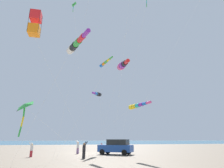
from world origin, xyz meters
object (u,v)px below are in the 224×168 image
(kite_windsock_orange_high_right, at_px, (105,63))
(person_adult_flyer, at_px, (78,146))
(kite_windsock_magenta_far_left, at_px, (75,45))
(kite_delta_blue_topmost, at_px, (74,6))
(parked_car, at_px, (116,147))
(kite_delta_red_high_left, at_px, (24,106))
(kite_windsock_striped_overhead, at_px, (137,106))
(person_child_grey_jacket, at_px, (32,149))
(kite_box_long_streamer_right, at_px, (35,23))
(cooler_box, at_px, (107,152))
(kite_windsock_long_streamer_left, at_px, (123,65))
(person_child_green_jacket, at_px, (102,146))
(person_bystander_far, at_px, (84,149))
(kite_windsock_checkered_midright, at_px, (98,94))

(kite_windsock_orange_high_right, bearing_deg, person_adult_flyer, 49.18)
(kite_windsock_magenta_far_left, distance_m, kite_delta_blue_topmost, 17.16)
(parked_car, height_order, kite_delta_red_high_left, kite_delta_red_high_left)
(kite_windsock_striped_overhead, bearing_deg, parked_car, 7.26)
(person_child_grey_jacket, relative_size, kite_box_long_streamer_right, 0.14)
(person_child_grey_jacket, relative_size, kite_windsock_orange_high_right, 0.12)
(parked_car, distance_m, kite_windsock_striped_overhead, 7.40)
(cooler_box, bearing_deg, kite_windsock_long_streamer_left, -179.10)
(person_child_green_jacket, bearing_deg, parked_car, -178.18)
(kite_delta_blue_topmost, bearing_deg, person_adult_flyer, -27.52)
(kite_delta_red_high_left, bearing_deg, kite_windsock_long_streamer_left, -65.73)
(person_adult_flyer, bearing_deg, person_bystander_far, -177.07)
(cooler_box, bearing_deg, kite_delta_blue_topmost, 122.47)
(cooler_box, bearing_deg, person_child_grey_jacket, 114.01)
(cooler_box, xyz_separation_m, kite_windsock_checkered_midright, (-0.43, 1.58, 8.16))
(cooler_box, xyz_separation_m, kite_windsock_magenta_far_left, (-15.29, 5.34, 7.84))
(cooler_box, xyz_separation_m, kite_delta_red_high_left, (-12.22, 8.76, 3.99))
(kite_windsock_magenta_far_left, xyz_separation_m, kite_delta_red_high_left, (3.07, 3.42, -3.86))
(kite_delta_blue_topmost, bearing_deg, kite_windsock_striped_overhead, -125.15)
(person_child_green_jacket, height_order, kite_delta_blue_topmost, kite_delta_blue_topmost)
(kite_windsock_striped_overhead, bearing_deg, kite_windsock_long_streamer_left, 61.46)
(parked_car, height_order, kite_windsock_striped_overhead, kite_windsock_striped_overhead)
(person_adult_flyer, distance_m, kite_windsock_magenta_far_left, 16.65)
(parked_car, bearing_deg, kite_windsock_orange_high_right, 90.64)
(person_child_green_jacket, distance_m, kite_delta_red_high_left, 20.75)
(kite_windsock_striped_overhead, bearing_deg, kite_windsock_checkered_midright, 19.39)
(person_adult_flyer, distance_m, kite_windsock_striped_overhead, 11.09)
(parked_car, height_order, kite_windsock_magenta_far_left, kite_windsock_magenta_far_left)
(person_adult_flyer, relative_size, kite_windsock_checkered_midright, 0.19)
(kite_windsock_magenta_far_left, bearing_deg, kite_delta_blue_topmost, 2.78)
(kite_windsock_long_streamer_left, bearing_deg, kite_delta_blue_topmost, 53.57)
(kite_delta_blue_topmost, distance_m, kite_delta_red_high_left, 18.81)
(kite_windsock_orange_high_right, height_order, kite_windsock_long_streamer_left, kite_windsock_orange_high_right)
(kite_windsock_magenta_far_left, distance_m, kite_windsock_long_streamer_left, 9.16)
(parked_car, relative_size, person_bystander_far, 2.77)
(person_adult_flyer, height_order, kite_box_long_streamer_right, kite_box_long_streamer_right)
(person_bystander_far, xyz_separation_m, kite_windsock_orange_high_right, (4.02, -2.73, 11.50))
(kite_box_long_streamer_right, height_order, kite_delta_blue_topmost, kite_delta_blue_topmost)
(cooler_box, height_order, person_child_green_jacket, person_child_green_jacket)
(person_child_grey_jacket, relative_size, person_bystander_far, 0.95)
(person_child_grey_jacket, distance_m, kite_delta_red_high_left, 8.76)
(kite_delta_red_high_left, height_order, kite_windsock_checkered_midright, kite_windsock_checkered_midright)
(person_child_green_jacket, xyz_separation_m, person_child_grey_jacket, (-10.22, 9.65, 0.17))
(person_bystander_far, xyz_separation_m, kite_windsock_long_streamer_left, (-1.25, -3.88, 9.11))
(parked_car, height_order, cooler_box, parked_car)
(kite_windsock_orange_high_right, distance_m, kite_windsock_checkered_midright, 4.78)
(kite_windsock_orange_high_right, distance_m, kite_windsock_striped_overhead, 9.64)
(cooler_box, xyz_separation_m, kite_delta_blue_topmost, (-3.76, 5.90, 20.54))
(person_child_grey_jacket, relative_size, kite_windsock_striped_overhead, 0.12)
(cooler_box, relative_size, person_child_grey_jacket, 0.40)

